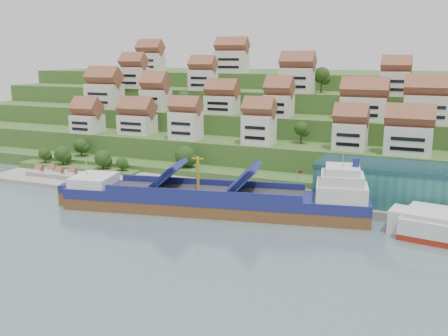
% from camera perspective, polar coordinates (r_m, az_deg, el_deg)
% --- Properties ---
extents(ground, '(300.00, 300.00, 0.00)m').
position_cam_1_polar(ground, '(126.11, -0.86, -5.01)').
color(ground, slate).
rests_on(ground, ground).
extents(quay, '(180.00, 14.00, 2.20)m').
position_cam_1_polar(quay, '(133.50, 9.65, -3.68)').
color(quay, gray).
rests_on(quay, ground).
extents(pebble_beach, '(45.00, 20.00, 1.00)m').
position_cam_1_polar(pebble_beach, '(166.09, -17.80, -1.06)').
color(pebble_beach, gray).
rests_on(pebble_beach, ground).
extents(hillside, '(260.00, 128.00, 31.00)m').
position_cam_1_polar(hillside, '(220.66, 9.98, 5.38)').
color(hillside, '#2D4C1E').
rests_on(hillside, ground).
extents(hillside_village, '(155.68, 64.37, 29.11)m').
position_cam_1_polar(hillside_village, '(175.04, 6.52, 7.71)').
color(hillside_village, beige).
rests_on(hillside_village, ground).
extents(hillside_trees, '(134.95, 62.32, 30.69)m').
position_cam_1_polar(hillside_trees, '(168.30, 1.97, 5.53)').
color(hillside_trees, '#254216').
rests_on(hillside_trees, ground).
extents(warehouse, '(60.00, 15.00, 10.00)m').
position_cam_1_polar(warehouse, '(130.90, 23.73, -2.17)').
color(warehouse, '#23615B').
rests_on(warehouse, quay).
extents(flagpole, '(1.28, 0.16, 8.00)m').
position_cam_1_polar(flagpole, '(127.69, 8.41, -1.70)').
color(flagpole, gray).
rests_on(flagpole, quay).
extents(beach_huts, '(14.40, 3.70, 2.20)m').
position_cam_1_polar(beach_huts, '(166.10, -18.65, -0.55)').
color(beach_huts, white).
rests_on(beach_huts, pebble_beach).
extents(cargo_ship, '(76.57, 25.70, 16.76)m').
position_cam_1_polar(cargo_ship, '(124.37, -0.28, -3.71)').
color(cargo_ship, brown).
rests_on(cargo_ship, ground).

